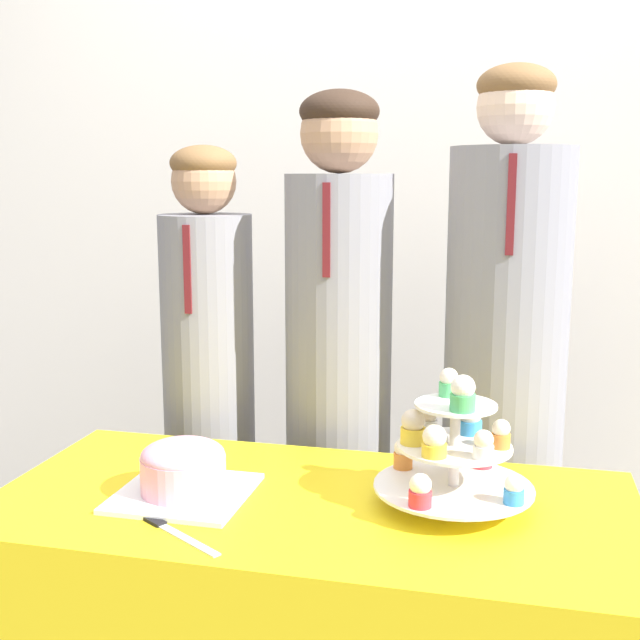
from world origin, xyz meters
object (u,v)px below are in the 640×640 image
student_0 (210,422)px  student_1 (338,407)px  round_cake (183,469)px  cupcake_stand (453,447)px  cake_knife (165,527)px  student_2 (503,416)px

student_0 → student_1: student_1 is taller
round_cake → cupcake_stand: cupcake_stand is taller
cake_knife → student_0: bearing=136.9°
cupcake_stand → student_1: size_ratio=0.20×
student_0 → student_2: student_2 is taller
round_cake → cake_knife: round_cake is taller
cupcake_stand → round_cake: bearing=-172.0°
student_2 → round_cake: bearing=-137.5°
round_cake → student_0: 0.59m
cake_knife → cupcake_stand: bearing=56.0°
student_2 → cupcake_stand: bearing=-100.3°
round_cake → student_0: student_0 is taller
round_cake → student_1: 0.59m
round_cake → student_2: (0.61, 0.56, -0.01)m
cake_knife → student_1: student_1 is taller
student_2 → student_0: bearing=-180.0°
student_2 → cake_knife: bearing=-129.6°
cupcake_stand → student_2: student_2 is taller
round_cake → cupcake_stand: size_ratio=0.83×
cake_knife → student_0: 0.73m
student_0 → cupcake_stand: bearing=-35.3°
student_0 → student_1: bearing=0.0°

